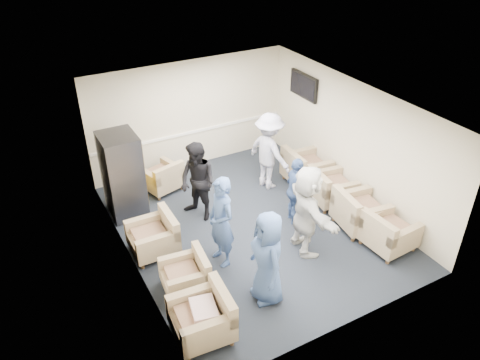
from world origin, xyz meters
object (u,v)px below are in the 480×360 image
vending_machine (123,175)px  person_mid_left (221,222)px  armchair_right_midfar (330,189)px  armchair_right_far (304,169)px  armchair_left_mid (188,276)px  armchair_corner (163,178)px  person_front_right (307,210)px  armchair_left_far (156,237)px  person_back_right (269,151)px  armchair_right_midnear (358,213)px  person_back_left (198,182)px  armchair_right_near (387,234)px  armchair_left_near (205,318)px  person_front_left (268,258)px  person_mid_right (296,191)px

vending_machine → person_mid_left: (1.07, -2.41, -0.03)m
armchair_right_midfar → armchair_right_far: bearing=8.9°
armchair_left_mid → armchair_right_far: armchair_right_far is taller
armchair_corner → person_front_right: (1.62, -3.32, 0.60)m
armchair_left_far → armchair_right_far: bearing=100.9°
vending_machine → person_back_right: (3.23, -0.57, -0.00)m
armchair_right_midnear → person_back_left: person_back_left is taller
armchair_left_mid → person_mid_left: person_mid_left is taller
armchair_left_mid → armchair_right_midfar: bearing=110.8°
armchair_right_near → armchair_corner: 5.06m
armchair_left_near → person_mid_left: person_mid_left is taller
armchair_left_near → armchair_left_far: bearing=-176.1°
armchair_left_near → vending_machine: size_ratio=0.51×
armchair_corner → armchair_right_far: bearing=141.3°
person_front_right → armchair_left_mid: bearing=99.4°
armchair_right_midnear → person_front_left: (-2.66, -0.78, 0.49)m
armchair_left_far → armchair_right_midnear: bearing=72.9°
armchair_right_midnear → armchair_corner: armchair_right_midnear is taller
person_front_right → person_mid_right: bearing=-10.8°
armchair_right_midnear → armchair_right_near: bearing=-169.3°
person_back_left → armchair_left_mid: bearing=-51.4°
person_front_left → person_mid_right: (1.65, 1.58, -0.12)m
armchair_left_mid → person_back_left: (1.06, 1.87, 0.56)m
armchair_left_far → person_front_left: person_front_left is taller
armchair_right_midnear → armchair_corner: 4.43m
vending_machine → person_front_right: bearing=-47.7°
armchair_corner → person_mid_left: 2.92m
armchair_left_mid → person_mid_right: bearing=112.1°
person_mid_left → person_back_left: bearing=166.7°
vending_machine → armchair_corner: bearing=24.2°
armchair_left_far → person_front_right: 2.91m
armchair_left_far → vending_machine: (-0.09, 1.56, 0.58)m
person_front_left → person_mid_right: size_ratio=1.16×
armchair_corner → person_back_left: person_back_left is taller
armchair_left_near → vending_machine: 3.88m
person_front_right → armchair_right_near: bearing=-106.2°
armchair_left_near → person_mid_left: bearing=149.2°
armchair_right_near → armchair_corner: (-3.03, 4.06, -0.03)m
armchair_right_far → armchair_corner: size_ratio=1.00×
vending_machine → person_back_right: size_ratio=1.00×
armchair_left_mid → armchair_right_midfar: size_ratio=0.85×
vending_machine → person_front_left: vending_machine is taller
armchair_left_near → vending_machine: bearing=-174.4°
armchair_left_near → armchair_right_near: (3.96, 0.22, -0.00)m
armchair_left_mid → person_mid_left: 1.10m
armchair_right_midnear → armchair_right_far: bearing=5.9°
armchair_left_far → armchair_right_midfar: armchair_right_midfar is taller
armchair_corner → person_mid_left: (0.08, -2.86, 0.57)m
armchair_left_mid → armchair_right_midfar: (3.83, 0.98, 0.05)m
armchair_right_midfar → person_front_right: person_front_right is taller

